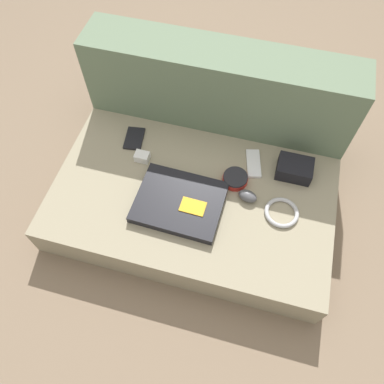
{
  "coord_description": "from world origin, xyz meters",
  "views": [
    {
      "loc": [
        0.19,
        -0.68,
        1.35
      ],
      "look_at": [
        0.0,
        0.0,
        0.17
      ],
      "focal_mm": 35.0,
      "sensor_mm": 36.0,
      "label": 1
    }
  ],
  "objects_px": {
    "speaker_puck": "(235,179)",
    "camera_pouch": "(295,169)",
    "computer_mouse": "(248,196)",
    "charger_brick": "(142,157)",
    "phone_silver": "(134,138)",
    "laptop": "(180,202)",
    "phone_black": "(253,164)"
  },
  "relations": [
    {
      "from": "computer_mouse",
      "to": "charger_brick",
      "type": "bearing_deg",
      "value": -174.43
    },
    {
      "from": "speaker_puck",
      "to": "charger_brick",
      "type": "relative_size",
      "value": 1.72
    },
    {
      "from": "speaker_puck",
      "to": "camera_pouch",
      "type": "distance_m",
      "value": 0.23
    },
    {
      "from": "computer_mouse",
      "to": "phone_black",
      "type": "height_order",
      "value": "computer_mouse"
    },
    {
      "from": "phone_silver",
      "to": "camera_pouch",
      "type": "bearing_deg",
      "value": -8.03
    },
    {
      "from": "speaker_puck",
      "to": "phone_black",
      "type": "distance_m",
      "value": 0.11
    },
    {
      "from": "computer_mouse",
      "to": "phone_black",
      "type": "distance_m",
      "value": 0.16
    },
    {
      "from": "camera_pouch",
      "to": "charger_brick",
      "type": "bearing_deg",
      "value": -171.25
    },
    {
      "from": "computer_mouse",
      "to": "camera_pouch",
      "type": "xyz_separation_m",
      "value": [
        0.15,
        0.16,
        0.01
      ]
    },
    {
      "from": "laptop",
      "to": "speaker_puck",
      "type": "bearing_deg",
      "value": 42.55
    },
    {
      "from": "speaker_puck",
      "to": "charger_brick",
      "type": "height_order",
      "value": "charger_brick"
    },
    {
      "from": "camera_pouch",
      "to": "computer_mouse",
      "type": "bearing_deg",
      "value": -133.37
    },
    {
      "from": "charger_brick",
      "to": "computer_mouse",
      "type": "bearing_deg",
      "value": -8.97
    },
    {
      "from": "laptop",
      "to": "phone_silver",
      "type": "bearing_deg",
      "value": 138.74
    },
    {
      "from": "speaker_puck",
      "to": "phone_black",
      "type": "xyz_separation_m",
      "value": [
        0.05,
        0.09,
        -0.01
      ]
    },
    {
      "from": "computer_mouse",
      "to": "camera_pouch",
      "type": "relative_size",
      "value": 0.61
    },
    {
      "from": "computer_mouse",
      "to": "charger_brick",
      "type": "relative_size",
      "value": 1.43
    },
    {
      "from": "computer_mouse",
      "to": "charger_brick",
      "type": "height_order",
      "value": "computer_mouse"
    },
    {
      "from": "phone_black",
      "to": "phone_silver",
      "type": "bearing_deg",
      "value": 166.16
    },
    {
      "from": "camera_pouch",
      "to": "charger_brick",
      "type": "relative_size",
      "value": 2.35
    },
    {
      "from": "phone_silver",
      "to": "phone_black",
      "type": "bearing_deg",
      "value": -7.94
    },
    {
      "from": "computer_mouse",
      "to": "phone_silver",
      "type": "xyz_separation_m",
      "value": [
        -0.5,
        0.16,
        -0.01
      ]
    },
    {
      "from": "laptop",
      "to": "charger_brick",
      "type": "relative_size",
      "value": 5.71
    },
    {
      "from": "computer_mouse",
      "to": "charger_brick",
      "type": "xyz_separation_m",
      "value": [
        -0.43,
        0.07,
        -0.0
      ]
    },
    {
      "from": "speaker_puck",
      "to": "phone_silver",
      "type": "xyz_separation_m",
      "value": [
        -0.44,
        0.09,
        -0.01
      ]
    },
    {
      "from": "camera_pouch",
      "to": "charger_brick",
      "type": "distance_m",
      "value": 0.59
    },
    {
      "from": "phone_silver",
      "to": "phone_black",
      "type": "xyz_separation_m",
      "value": [
        0.49,
        0.0,
        0.0
      ]
    },
    {
      "from": "speaker_puck",
      "to": "camera_pouch",
      "type": "xyz_separation_m",
      "value": [
        0.21,
        0.09,
        0.01
      ]
    },
    {
      "from": "computer_mouse",
      "to": "speaker_puck",
      "type": "bearing_deg",
      "value": 147.58
    },
    {
      "from": "speaker_puck",
      "to": "charger_brick",
      "type": "distance_m",
      "value": 0.37
    },
    {
      "from": "phone_silver",
      "to": "charger_brick",
      "type": "relative_size",
      "value": 2.15
    },
    {
      "from": "phone_black",
      "to": "camera_pouch",
      "type": "relative_size",
      "value": 1.05
    }
  ]
}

